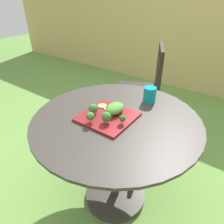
# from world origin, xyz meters

# --- Properties ---
(ground_plane) EXTENTS (12.00, 12.00, 0.00)m
(ground_plane) POSITION_xyz_m (0.00, 0.00, 0.00)
(ground_plane) COLOR #669342
(bamboo_fence) EXTENTS (8.00, 0.08, 1.61)m
(bamboo_fence) POSITION_xyz_m (0.00, 2.23, 0.80)
(bamboo_fence) COLOR tan
(bamboo_fence) RESTS_ON ground_plane
(patio_table) EXTENTS (0.98, 0.98, 0.70)m
(patio_table) POSITION_xyz_m (0.00, 0.00, 0.48)
(patio_table) COLOR #38332D
(patio_table) RESTS_ON ground_plane
(patio_chair) EXTENTS (0.59, 0.59, 0.90)m
(patio_chair) POSITION_xyz_m (-0.27, 0.92, 0.53)
(patio_chair) COLOR black
(patio_chair) RESTS_ON ground_plane
(salad_plate) EXTENTS (0.29, 0.29, 0.01)m
(salad_plate) POSITION_xyz_m (-0.04, -0.03, 0.71)
(salad_plate) COLOR maroon
(salad_plate) RESTS_ON patio_table
(drinking_glass) EXTENTS (0.08, 0.08, 0.10)m
(drinking_glass) POSITION_xyz_m (0.06, 0.29, 0.75)
(drinking_glass) COLOR #0F8C93
(drinking_glass) RESTS_ON patio_table
(fork) EXTENTS (0.14, 0.09, 0.00)m
(fork) POSITION_xyz_m (-0.07, 0.01, 0.72)
(fork) COLOR silver
(fork) RESTS_ON salad_plate
(lettuce_mound) EXTENTS (0.09, 0.13, 0.06)m
(lettuce_mound) POSITION_xyz_m (-0.03, 0.02, 0.75)
(lettuce_mound) COLOR #519338
(lettuce_mound) RESTS_ON salad_plate
(broccoli_floret_0) EXTENTS (0.05, 0.05, 0.06)m
(broccoli_floret_0) POSITION_xyz_m (-0.08, -0.13, 0.76)
(broccoli_floret_0) COLOR #99B770
(broccoli_floret_0) RESTS_ON salad_plate
(broccoli_floret_1) EXTENTS (0.04, 0.04, 0.05)m
(broccoli_floret_1) POSITION_xyz_m (0.07, -0.04, 0.75)
(broccoli_floret_1) COLOR #99B770
(broccoli_floret_1) RESTS_ON salad_plate
(broccoli_floret_2) EXTENTS (0.05, 0.05, 0.06)m
(broccoli_floret_2) POSITION_xyz_m (-0.12, -0.06, 0.75)
(broccoli_floret_2) COLOR #99B770
(broccoli_floret_2) RESTS_ON salad_plate
(broccoli_floret_3) EXTENTS (0.05, 0.05, 0.07)m
(broccoli_floret_3) POSITION_xyz_m (-0.01, -0.09, 0.76)
(broccoli_floret_3) COLOR #99B770
(broccoli_floret_3) RESTS_ON salad_plate
(cucumber_slice_0) EXTENTS (0.06, 0.06, 0.01)m
(cucumber_slice_0) POSITION_xyz_m (-0.13, 0.04, 0.72)
(cucumber_slice_0) COLOR #8EB766
(cucumber_slice_0) RESTS_ON salad_plate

